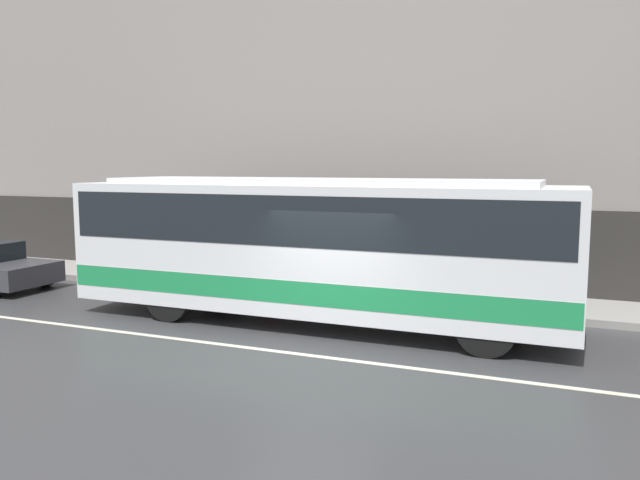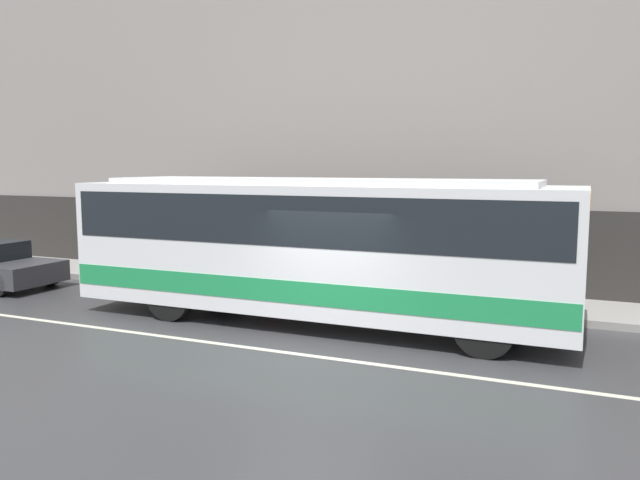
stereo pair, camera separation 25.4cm
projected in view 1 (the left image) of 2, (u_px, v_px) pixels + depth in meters
ground_plane at (309, 355)px, 11.10m from camera, size 60.00×60.00×0.00m
sidewalk at (389, 295)px, 15.81m from camera, size 60.00×2.28×0.17m
building_facade at (405, 125)px, 16.47m from camera, size 60.00×0.35×9.18m
lane_stripe at (309, 355)px, 11.10m from camera, size 54.00×0.14×0.01m
transit_bus at (315, 242)px, 13.28m from camera, size 10.72×2.59×3.09m
pedestrian_waiting at (271, 257)px, 17.10m from camera, size 0.36×0.36×1.51m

